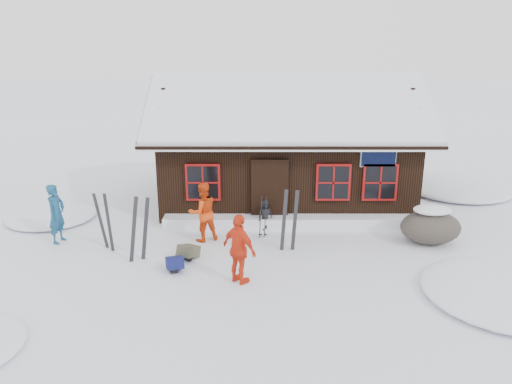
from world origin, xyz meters
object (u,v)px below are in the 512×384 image
at_px(backpack_olive, 189,253).
at_px(boulder, 431,226).
at_px(ski_poles, 263,218).
at_px(skier_orange_left, 203,212).
at_px(skier_orange_right, 239,249).
at_px(backpack_blue, 175,265).
at_px(skier_teal, 56,214).
at_px(ski_pair_left, 140,230).
at_px(skier_crouched, 265,215).

bearing_deg(backpack_olive, boulder, 36.66).
distance_m(ski_poles, backpack_olive, 2.46).
height_order(skier_orange_left, backpack_olive, skier_orange_left).
xyz_separation_m(skier_orange_right, backpack_blue, (-1.62, 0.61, -0.70)).
relative_size(skier_teal, ski_poles, 1.31).
xyz_separation_m(ski_pair_left, backpack_olive, (1.21, 0.09, -0.69)).
bearing_deg(skier_crouched, ski_poles, -115.12).
bearing_deg(skier_orange_left, ski_poles, 161.54).
relative_size(skier_orange_left, backpack_blue, 3.24).
xyz_separation_m(skier_teal, skier_orange_left, (4.04, 0.13, 0.01)).
bearing_deg(backpack_olive, backpack_blue, -81.92).
xyz_separation_m(skier_crouched, backpack_blue, (-2.27, -2.79, -0.31)).
bearing_deg(skier_crouched, ski_pair_left, -164.57).
bearing_deg(skier_teal, skier_orange_right, -102.07).
bearing_deg(ski_pair_left, backpack_olive, -4.49).
bearing_deg(skier_orange_left, skier_teal, -23.85).
relative_size(skier_orange_left, boulder, 1.02).
xyz_separation_m(ski_pair_left, ski_poles, (3.15, 1.53, -0.23)).
height_order(skier_teal, ski_pair_left, ski_pair_left).
relative_size(skier_crouched, backpack_olive, 1.69).
bearing_deg(boulder, ski_pair_left, -171.66).
bearing_deg(backpack_blue, backpack_olive, 52.83).
height_order(ski_poles, backpack_olive, ski_poles).
relative_size(skier_orange_right, boulder, 1.02).
distance_m(skier_orange_left, skier_crouched, 2.00).
distance_m(skier_orange_right, boulder, 5.75).
distance_m(skier_orange_left, skier_orange_right, 2.76).
relative_size(skier_orange_left, ski_poles, 1.33).
distance_m(skier_teal, boulder, 10.37).
height_order(ski_pair_left, backpack_olive, ski_pair_left).
height_order(skier_orange_right, boulder, skier_orange_right).
bearing_deg(ski_poles, skier_teal, -176.53).
relative_size(skier_teal, ski_pair_left, 0.95).
xyz_separation_m(skier_crouched, backpack_olive, (-2.02, -2.09, -0.31)).
bearing_deg(ski_poles, skier_orange_right, -101.89).
height_order(boulder, ski_poles, ski_poles).
height_order(skier_orange_right, ski_poles, skier_orange_right).
relative_size(ski_pair_left, ski_poles, 1.38).
distance_m(skier_teal, skier_orange_left, 4.04).
distance_m(skier_orange_right, backpack_olive, 2.02).
bearing_deg(skier_teal, skier_orange_left, -75.16).
bearing_deg(ski_poles, backpack_blue, -135.75).
relative_size(skier_orange_right, skier_crouched, 1.88).
bearing_deg(boulder, ski_poles, 175.33).
bearing_deg(skier_teal, skier_crouched, -67.24).
bearing_deg(skier_teal, ski_pair_left, -101.76).
xyz_separation_m(skier_orange_right, ski_poles, (0.58, 2.74, -0.25)).
relative_size(ski_pair_left, backpack_blue, 3.37).
bearing_deg(backpack_olive, ski_pair_left, -148.42).
distance_m(skier_orange_left, backpack_olive, 1.44).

